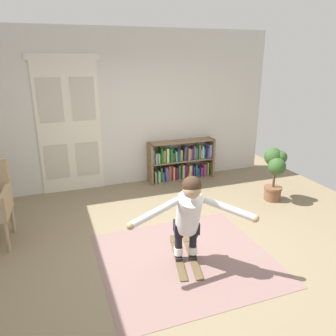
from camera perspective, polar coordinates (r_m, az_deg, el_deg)
The scene contains 8 objects.
ground_plane at distance 4.48m, azimuth 0.42°, elevation -13.80°, with size 7.20×7.20×0.00m, color #7D6E52.
back_wall at distance 6.35m, azimuth -7.91°, elevation 9.88°, with size 6.00×0.10×2.90m, color beige.
double_door at distance 6.20m, azimuth -16.64°, elevation 7.00°, with size 1.22×0.05×2.45m.
rug at distance 4.30m, azimuth 3.02°, elevation -15.33°, with size 2.09×1.94×0.01m, color #7F625D.
bookshelf at distance 6.73m, azimuth 2.25°, elevation 1.04°, with size 1.37×0.30×0.81m.
potted_plant at distance 5.95m, azimuth 17.95°, elevation -0.04°, with size 0.39×0.48×0.93m.
skis_pair at distance 4.31m, azimuth 2.95°, elevation -14.88°, with size 0.47×0.95×0.07m.
person_skier at distance 3.80m, azimuth 3.61°, elevation -7.77°, with size 1.40×0.79×1.13m.
Camera 1 is at (-1.33, -3.54, 2.41)m, focal length 35.39 mm.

